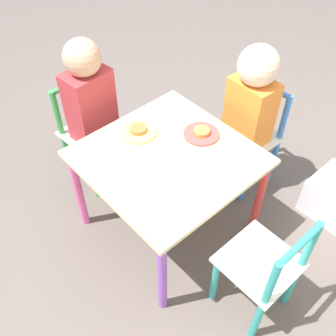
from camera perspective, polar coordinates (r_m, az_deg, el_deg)
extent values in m
plane|color=#5B514C|center=(1.91, 0.00, -8.24)|extent=(6.00, 6.00, 0.00)
cube|color=beige|center=(1.56, 0.00, 1.52)|extent=(0.63, 0.63, 0.02)
cylinder|color=yellow|center=(2.01, 0.62, 4.79)|extent=(0.04, 0.04, 0.45)
cylinder|color=#E5599E|center=(1.80, -12.84, -3.33)|extent=(0.04, 0.04, 0.45)
cylinder|color=#DB3D38|center=(1.77, 13.05, -4.39)|extent=(0.04, 0.04, 0.45)
cylinder|color=#8E51BC|center=(1.51, -0.85, -15.63)|extent=(0.04, 0.04, 0.45)
cube|color=silver|center=(1.95, 11.49, 4.58)|extent=(0.27, 0.27, 0.02)
cylinder|color=#387AD1|center=(2.03, 6.70, 1.78)|extent=(0.03, 0.03, 0.28)
cylinder|color=#387AD1|center=(1.94, 11.03, -1.64)|extent=(0.03, 0.03, 0.28)
cylinder|color=#387AD1|center=(2.16, 10.76, 4.26)|extent=(0.03, 0.03, 0.28)
cylinder|color=#387AD1|center=(2.07, 15.00, 1.15)|extent=(0.03, 0.03, 0.28)
cylinder|color=#387AD1|center=(1.99, 11.82, 10.02)|extent=(0.03, 0.03, 0.26)
cylinder|color=#387AD1|center=(1.90, 16.53, 6.90)|extent=(0.03, 0.03, 0.26)
cylinder|color=#387AD1|center=(1.87, 14.76, 11.28)|extent=(0.03, 0.21, 0.02)
cube|color=silver|center=(1.96, -10.82, 5.04)|extent=(0.28, 0.28, 0.02)
cylinder|color=green|center=(1.96, -10.63, -1.16)|extent=(0.03, 0.03, 0.28)
cylinder|color=green|center=(2.04, -6.10, 2.05)|extent=(0.03, 0.03, 0.28)
cylinder|color=green|center=(2.09, -14.33, 1.77)|extent=(0.03, 0.03, 0.28)
cylinder|color=green|center=(2.17, -9.92, 4.68)|extent=(0.03, 0.03, 0.28)
cylinder|color=green|center=(1.91, -15.79, 7.52)|extent=(0.03, 0.03, 0.26)
cylinder|color=green|center=(2.00, -10.90, 10.45)|extent=(0.03, 0.03, 0.26)
cylinder|color=green|center=(1.89, -13.89, 11.80)|extent=(0.21, 0.04, 0.02)
cube|color=silver|center=(1.50, 13.14, -13.13)|extent=(0.26, 0.26, 0.02)
cylinder|color=teal|center=(1.71, 11.77, -11.38)|extent=(0.03, 0.03, 0.28)
cylinder|color=teal|center=(1.61, 6.79, -15.80)|extent=(0.03, 0.03, 0.28)
cylinder|color=teal|center=(1.67, 17.52, -15.70)|extent=(0.03, 0.03, 0.28)
cylinder|color=teal|center=(1.57, 12.79, -20.65)|extent=(0.03, 0.03, 0.28)
cylinder|color=teal|center=(1.44, 19.89, -10.56)|extent=(0.03, 0.03, 0.26)
cylinder|color=teal|center=(1.33, 14.72, -16.01)|extent=(0.03, 0.03, 0.26)
cylinder|color=teal|center=(1.29, 18.57, -10.54)|extent=(0.21, 0.02, 0.02)
cylinder|color=#7A6B5B|center=(2.00, 7.54, 0.88)|extent=(0.07, 0.07, 0.30)
cylinder|color=#7A6B5B|center=(1.95, 9.59, -0.75)|extent=(0.07, 0.07, 0.30)
cube|color=orange|center=(1.83, 11.81, 8.16)|extent=(0.15, 0.21, 0.31)
sphere|color=beige|center=(1.70, 13.00, 14.29)|extent=(0.18, 0.18, 0.18)
cylinder|color=#7A6B5B|center=(1.96, -9.16, -0.33)|extent=(0.07, 0.07, 0.30)
cylinder|color=#7A6B5B|center=(2.00, -7.01, 1.19)|extent=(0.07, 0.07, 0.30)
cube|color=#B23338|center=(1.84, -11.19, 8.96)|extent=(0.21, 0.16, 0.34)
sphere|color=tan|center=(1.70, -12.37, 15.39)|extent=(0.16, 0.16, 0.16)
cylinder|color=#E54C47|center=(1.65, 4.87, 4.95)|extent=(0.15, 0.15, 0.01)
cylinder|color=#D6843D|center=(1.64, 4.90, 5.31)|extent=(0.07, 0.07, 0.02)
cylinder|color=#EADB66|center=(1.66, -4.34, 5.28)|extent=(0.16, 0.16, 0.01)
cylinder|color=#CC6633|center=(1.65, -4.37, 5.64)|extent=(0.07, 0.07, 0.02)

